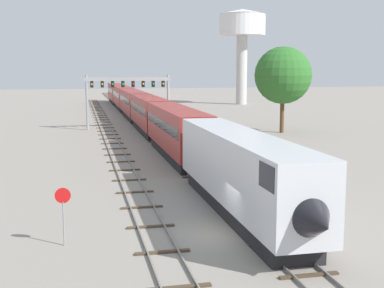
{
  "coord_description": "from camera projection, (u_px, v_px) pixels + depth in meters",
  "views": [
    {
      "loc": [
        -7.09,
        -24.65,
        8.53
      ],
      "look_at": [
        1.0,
        12.0,
        3.0
      ],
      "focal_mm": 47.9,
      "sensor_mm": 36.0,
      "label": 1
    }
  ],
  "objects": [
    {
      "name": "ground_plane",
      "position": [
        223.0,
        235.0,
        26.57
      ],
      "size": [
        400.0,
        400.0,
        0.0
      ],
      "primitive_type": "plane",
      "color": "gray"
    },
    {
      "name": "track_main",
      "position": [
        136.0,
        120.0,
        84.95
      ],
      "size": [
        2.6,
        200.0,
        0.16
      ],
      "color": "slate",
      "rests_on": "ground"
    },
    {
      "name": "track_near",
      "position": [
        109.0,
        137.0,
        64.45
      ],
      "size": [
        2.6,
        160.0,
        0.16
      ],
      "color": "slate",
      "rests_on": "ground"
    },
    {
      "name": "passenger_train",
      "position": [
        140.0,
        108.0,
        78.82
      ],
      "size": [
        3.04,
        120.74,
        4.8
      ],
      "color": "silver",
      "rests_on": "ground"
    },
    {
      "name": "signal_gantry",
      "position": [
        128.0,
        89.0,
        72.38
      ],
      "size": [
        12.1,
        0.49,
        7.68
      ],
      "color": "#999BA0",
      "rests_on": "ground"
    },
    {
      "name": "water_tower",
      "position": [
        242.0,
        28.0,
        121.55
      ],
      "size": [
        11.13,
        11.13,
        22.53
      ],
      "color": "beige",
      "rests_on": "ground"
    },
    {
      "name": "stop_sign",
      "position": [
        63.0,
        208.0,
        24.65
      ],
      "size": [
        0.76,
        0.08,
        2.88
      ],
      "color": "gray",
      "rests_on": "ground"
    },
    {
      "name": "trackside_tree_left",
      "position": [
        283.0,
        75.0,
        67.9
      ],
      "size": [
        7.59,
        7.59,
        11.47
      ],
      "color": "brown",
      "rests_on": "ground"
    }
  ]
}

